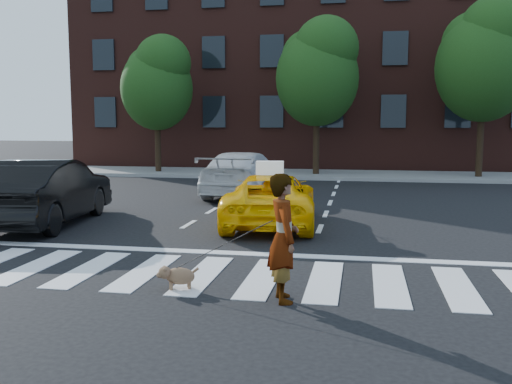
% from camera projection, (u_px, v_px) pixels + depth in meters
% --- Properties ---
extents(ground, '(120.00, 120.00, 0.00)m').
position_uv_depth(ground, '(202.00, 275.00, 9.35)').
color(ground, black).
rests_on(ground, ground).
extents(crosswalk, '(13.00, 2.40, 0.01)m').
position_uv_depth(crosswalk, '(202.00, 275.00, 9.35)').
color(crosswalk, silver).
rests_on(crosswalk, ground).
extents(stop_line, '(12.00, 0.30, 0.01)m').
position_uv_depth(stop_line, '(225.00, 253.00, 10.91)').
color(stop_line, silver).
rests_on(stop_line, ground).
extents(sidewalk_far, '(30.00, 4.00, 0.15)m').
position_uv_depth(sidewalk_far, '(306.00, 174.00, 26.41)').
color(sidewalk_far, slate).
rests_on(sidewalk_far, ground).
extents(building, '(26.00, 10.00, 12.00)m').
position_uv_depth(building, '(319.00, 61.00, 33.00)').
color(building, '#441F18').
rests_on(building, ground).
extents(tree_left, '(3.39, 3.38, 6.50)m').
position_uv_depth(tree_left, '(157.00, 80.00, 26.65)').
color(tree_left, black).
rests_on(tree_left, ground).
extents(tree_mid, '(3.69, 3.69, 7.10)m').
position_uv_depth(tree_mid, '(318.00, 68.00, 25.24)').
color(tree_mid, black).
rests_on(tree_mid, ground).
extents(tree_right, '(4.00, 4.00, 7.70)m').
position_uv_depth(tree_right, '(485.00, 55.00, 23.92)').
color(tree_right, black).
rests_on(tree_right, ground).
extents(taxi, '(2.47, 4.65, 1.25)m').
position_uv_depth(taxi, '(271.00, 199.00, 13.86)').
color(taxi, '#FFBB05').
rests_on(taxi, ground).
extents(black_sedan, '(2.28, 5.04, 1.60)m').
position_uv_depth(black_sedan, '(46.00, 192.00, 13.85)').
color(black_sedan, black).
rests_on(black_sedan, ground).
extents(white_suv, '(2.29, 5.21, 1.49)m').
position_uv_depth(white_suv, '(244.00, 174.00, 19.34)').
color(white_suv, silver).
rests_on(white_suv, ground).
extents(woman, '(0.62, 0.76, 1.80)m').
position_uv_depth(woman, '(283.00, 238.00, 7.89)').
color(woman, '#999999').
rests_on(woman, ground).
extents(dog, '(0.61, 0.41, 0.36)m').
position_uv_depth(dog, '(177.00, 276.00, 8.52)').
color(dog, '#98694D').
rests_on(dog, ground).
extents(taxi_sign, '(0.67, 0.34, 0.32)m').
position_uv_depth(taxi_sign, '(270.00, 168.00, 13.57)').
color(taxi_sign, white).
rests_on(taxi_sign, taxi).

